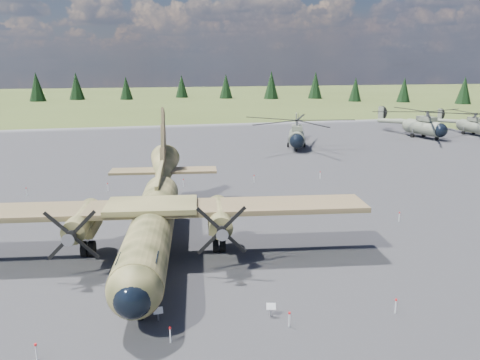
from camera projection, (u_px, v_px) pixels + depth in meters
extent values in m
plane|color=#4A5726|center=(207.00, 238.00, 36.10)|extent=(500.00, 500.00, 0.00)
cube|color=slate|center=(191.00, 202.00, 45.55)|extent=(120.00, 120.00, 0.04)
cylinder|color=#3D3F22|center=(152.00, 227.00, 31.49)|extent=(5.36, 18.46, 2.84)
sphere|color=#3D3F22|center=(135.00, 291.00, 22.68)|extent=(3.14, 3.14, 2.78)
sphere|color=black|center=(133.00, 297.00, 22.15)|extent=(2.31, 2.31, 2.04)
cube|color=black|center=(138.00, 263.00, 24.06)|extent=(2.23, 1.89, 0.56)
cone|color=#3D3F22|center=(163.00, 172.00, 42.80)|extent=(3.73, 7.29, 4.27)
cube|color=#A6A9AC|center=(154.00, 238.00, 32.75)|extent=(2.76, 6.29, 0.51)
cube|color=#32361C|center=(152.00, 209.00, 31.70)|extent=(29.58, 7.52, 0.35)
cube|color=#3D3F22|center=(152.00, 206.00, 31.65)|extent=(6.53, 4.46, 0.35)
cylinder|color=#3D3F22|center=(83.00, 220.00, 31.14)|extent=(2.24, 5.43, 1.52)
cube|color=#3D3F22|center=(86.00, 225.00, 32.08)|extent=(1.99, 3.62, 0.81)
cone|color=gray|center=(70.00, 238.00, 27.96)|extent=(0.89, 1.01, 0.77)
cylinder|color=black|center=(88.00, 249.00, 32.50)|extent=(1.04, 1.23, 1.11)
cylinder|color=#3D3F22|center=(219.00, 216.00, 31.94)|extent=(2.24, 5.43, 1.52)
cube|color=#3D3F22|center=(219.00, 221.00, 32.88)|extent=(1.99, 3.62, 0.81)
cone|color=gray|center=(222.00, 233.00, 28.76)|extent=(0.89, 1.01, 0.77)
cylinder|color=black|center=(219.00, 244.00, 33.30)|extent=(1.04, 1.23, 1.11)
cube|color=#3D3F22|center=(160.00, 176.00, 38.93)|extent=(1.35, 7.62, 1.70)
cube|color=#32361C|center=(164.00, 171.00, 43.27)|extent=(9.94, 3.57, 0.22)
cylinder|color=gray|center=(139.00, 298.00, 24.10)|extent=(0.16, 0.16, 0.91)
cylinder|color=black|center=(140.00, 311.00, 24.28)|extent=(0.48, 0.99, 0.95)
cylinder|color=slate|center=(297.00, 137.00, 73.97)|extent=(4.63, 7.44, 2.44)
sphere|color=black|center=(297.00, 141.00, 70.58)|extent=(2.86, 2.86, 2.25)
sphere|color=slate|center=(296.00, 134.00, 77.36)|extent=(2.86, 2.86, 2.25)
cube|color=slate|center=(297.00, 128.00, 73.21)|extent=(2.60, 3.50, 0.73)
cylinder|color=gray|center=(297.00, 123.00, 73.04)|extent=(0.45, 0.45, 0.98)
cylinder|color=slate|center=(296.00, 129.00, 80.81)|extent=(3.53, 8.14, 1.40)
cube|color=slate|center=(296.00, 120.00, 84.06)|extent=(0.66, 1.36, 2.34)
cylinder|color=black|center=(298.00, 120.00, 84.02)|extent=(0.90, 2.42, 2.54)
cylinder|color=black|center=(297.00, 149.00, 71.48)|extent=(0.48, 0.72, 0.66)
cylinder|color=black|center=(288.00, 145.00, 75.57)|extent=(0.53, 0.83, 0.78)
cylinder|color=gray|center=(288.00, 142.00, 75.45)|extent=(0.17, 0.17, 1.42)
cylinder|color=black|center=(304.00, 145.00, 75.30)|extent=(0.53, 0.83, 0.78)
cylinder|color=gray|center=(305.00, 142.00, 75.18)|extent=(0.17, 0.17, 1.42)
cylinder|color=slate|center=(424.00, 128.00, 84.41)|extent=(4.03, 7.82, 2.59)
sphere|color=black|center=(440.00, 131.00, 81.13)|extent=(2.81, 2.81, 2.38)
sphere|color=slate|center=(409.00, 125.00, 87.69)|extent=(2.81, 2.81, 2.38)
cube|color=slate|center=(427.00, 119.00, 83.64)|extent=(2.39, 3.60, 0.78)
cylinder|color=gray|center=(427.00, 114.00, 83.46)|extent=(0.44, 0.44, 1.04)
cylinder|color=slate|center=(394.00, 121.00, 91.03)|extent=(2.62, 8.84, 1.48)
cube|color=slate|center=(381.00, 113.00, 94.14)|extent=(0.51, 1.47, 2.48)
cylinder|color=black|center=(382.00, 113.00, 94.29)|extent=(0.60, 2.65, 2.69)
cylinder|color=black|center=(437.00, 138.00, 82.03)|extent=(0.42, 0.75, 0.70)
cylinder|color=black|center=(412.00, 135.00, 85.30)|extent=(0.47, 0.87, 0.83)
cylinder|color=gray|center=(413.00, 133.00, 85.16)|extent=(0.17, 0.17, 1.50)
cylinder|color=black|center=(424.00, 135.00, 86.43)|extent=(0.47, 0.87, 0.83)
cylinder|color=gray|center=(424.00, 132.00, 86.30)|extent=(0.17, 0.17, 1.50)
cylinder|color=slate|center=(473.00, 127.00, 88.07)|extent=(2.38, 6.41, 2.21)
sphere|color=slate|center=(461.00, 125.00, 91.05)|extent=(2.08, 2.08, 2.03)
cube|color=slate|center=(476.00, 119.00, 87.39)|extent=(1.58, 2.86, 0.66)
cylinder|color=gray|center=(476.00, 116.00, 87.24)|extent=(0.33, 0.33, 0.88)
cylinder|color=slate|center=(450.00, 121.00, 94.08)|extent=(0.94, 7.56, 1.26)
cube|color=slate|center=(440.00, 114.00, 96.93)|extent=(0.23, 1.24, 2.12)
cylinder|color=black|center=(441.00, 114.00, 97.00)|extent=(0.11, 2.30, 2.30)
cylinder|color=black|center=(463.00, 133.00, 89.07)|extent=(0.28, 0.71, 0.71)
cylinder|color=gray|center=(463.00, 130.00, 88.96)|extent=(0.13, 0.13, 1.28)
cylinder|color=black|center=(474.00, 132.00, 89.66)|extent=(0.28, 0.71, 0.71)
cylinder|color=gray|center=(474.00, 130.00, 89.55)|extent=(0.13, 0.13, 1.28)
cube|color=gray|center=(158.00, 315.00, 24.34)|extent=(0.09, 0.09, 0.62)
cube|color=silver|center=(158.00, 311.00, 24.21)|extent=(0.51, 0.25, 0.35)
cube|color=gray|center=(271.00, 311.00, 24.76)|extent=(0.11, 0.11, 0.62)
cube|color=silver|center=(271.00, 306.00, 24.64)|extent=(0.53, 0.32, 0.35)
cylinder|color=silver|center=(36.00, 353.00, 21.03)|extent=(0.07, 0.07, 0.80)
cylinder|color=red|center=(35.00, 345.00, 20.93)|extent=(0.12, 0.12, 0.10)
cylinder|color=silver|center=(170.00, 335.00, 22.36)|extent=(0.07, 0.07, 0.80)
cylinder|color=red|center=(170.00, 328.00, 22.27)|extent=(0.12, 0.12, 0.10)
cylinder|color=silver|center=(289.00, 320.00, 23.70)|extent=(0.07, 0.07, 0.80)
cylinder|color=red|center=(289.00, 313.00, 23.60)|extent=(0.12, 0.12, 0.10)
cylinder|color=silver|center=(396.00, 307.00, 25.03)|extent=(0.07, 0.07, 0.80)
cylinder|color=red|center=(396.00, 300.00, 24.93)|extent=(0.12, 0.12, 0.10)
cylinder|color=silver|center=(26.00, 192.00, 47.57)|extent=(0.07, 0.07, 0.80)
cylinder|color=red|center=(26.00, 188.00, 47.48)|extent=(0.12, 0.12, 0.10)
cylinder|color=silver|center=(108.00, 187.00, 49.35)|extent=(0.07, 0.07, 0.80)
cylinder|color=red|center=(108.00, 184.00, 49.26)|extent=(0.12, 0.12, 0.10)
cylinder|color=silver|center=(183.00, 183.00, 51.13)|extent=(0.07, 0.07, 0.80)
cylinder|color=red|center=(183.00, 179.00, 51.03)|extent=(0.12, 0.12, 0.10)
cylinder|color=silver|center=(254.00, 179.00, 52.90)|extent=(0.07, 0.07, 0.80)
cylinder|color=red|center=(254.00, 176.00, 52.81)|extent=(0.12, 0.12, 0.10)
cylinder|color=silver|center=(320.00, 175.00, 54.68)|extent=(0.07, 0.07, 0.80)
cylinder|color=red|center=(320.00, 172.00, 54.59)|extent=(0.12, 0.12, 0.10)
cylinder|color=silver|center=(399.00, 217.00, 39.67)|extent=(0.07, 0.07, 0.80)
cylinder|color=red|center=(400.00, 213.00, 39.58)|extent=(0.12, 0.12, 0.10)
cone|color=black|center=(464.00, 90.00, 158.21)|extent=(5.15, 5.15, 9.20)
cone|color=black|center=(404.00, 90.00, 165.96)|extent=(4.85, 4.85, 8.67)
cone|color=black|center=(355.00, 89.00, 169.08)|extent=(4.82, 4.82, 8.61)
cone|color=black|center=(315.00, 85.00, 183.67)|extent=(5.84, 5.84, 10.42)
cone|color=black|center=(271.00, 85.00, 181.77)|extent=(5.97, 5.97, 10.65)
cone|color=black|center=(226.00, 86.00, 183.97)|extent=(5.32, 5.32, 9.50)
cone|color=black|center=(182.00, 86.00, 189.13)|extent=(5.05, 5.05, 9.03)
cone|color=black|center=(126.00, 88.00, 177.98)|extent=(4.88, 4.88, 8.71)
cone|color=black|center=(76.00, 86.00, 177.23)|extent=(5.74, 5.74, 10.24)
cone|color=black|center=(37.00, 87.00, 169.39)|extent=(5.85, 5.85, 10.44)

